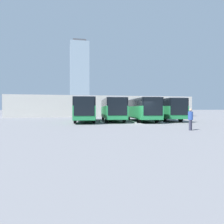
% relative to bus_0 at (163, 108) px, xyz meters
% --- Properties ---
extents(ground_plane, '(600.00, 600.00, 0.00)m').
position_rel_bus_0_xyz_m(ground_plane, '(5.70, 6.24, -1.76)').
color(ground_plane, slate).
extents(bus_0, '(3.72, 11.62, 3.14)m').
position_rel_bus_0_xyz_m(bus_0, '(0.00, 0.00, 0.00)').
color(bus_0, '#238447').
rests_on(bus_0, ground_plane).
extents(curb_divider_0, '(0.80, 5.09, 0.15)m').
position_rel_bus_0_xyz_m(curb_divider_0, '(1.90, 1.69, -1.69)').
color(curb_divider_0, '#B2B2AD').
rests_on(curb_divider_0, ground_plane).
extents(bus_1, '(3.72, 11.62, 3.14)m').
position_rel_bus_0_xyz_m(bus_1, '(3.80, 1.08, 0.00)').
color(bus_1, '#238447').
rests_on(bus_1, ground_plane).
extents(curb_divider_1, '(0.80, 5.09, 0.15)m').
position_rel_bus_0_xyz_m(curb_divider_1, '(5.70, 2.77, -1.69)').
color(curb_divider_1, '#B2B2AD').
rests_on(curb_divider_1, ground_plane).
extents(bus_2, '(3.72, 11.62, 3.14)m').
position_rel_bus_0_xyz_m(bus_2, '(7.60, -0.00, 0.00)').
color(bus_2, '#238447').
rests_on(bus_2, ground_plane).
extents(curb_divider_2, '(0.80, 5.09, 0.15)m').
position_rel_bus_0_xyz_m(curb_divider_2, '(9.50, 1.68, -1.69)').
color(curb_divider_2, '#B2B2AD').
rests_on(curb_divider_2, ground_plane).
extents(bus_3, '(3.72, 11.62, 3.14)m').
position_rel_bus_0_xyz_m(bus_3, '(11.40, 0.62, 0.00)').
color(bus_3, '#238447').
rests_on(bus_3, ground_plane).
extents(pedestrian, '(0.54, 0.54, 1.71)m').
position_rel_bus_0_xyz_m(pedestrian, '(4.33, 13.94, -0.84)').
color(pedestrian, '#38384C').
rests_on(pedestrian, ground_plane).
extents(station_building, '(39.74, 16.44, 4.47)m').
position_rel_bus_0_xyz_m(station_building, '(5.70, -21.86, 0.50)').
color(station_building, beige).
rests_on(station_building, ground_plane).
extents(office_tower, '(17.99, 17.99, 69.13)m').
position_rel_bus_0_xyz_m(office_tower, '(-0.15, -188.87, 32.21)').
color(office_tower, '#93A8B7').
rests_on(office_tower, ground_plane).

